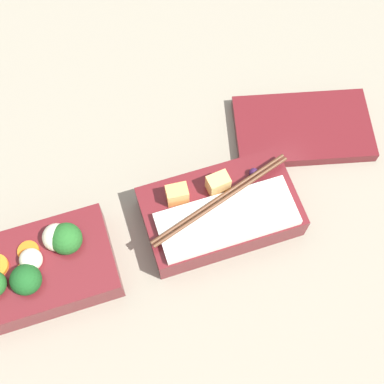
{
  "coord_description": "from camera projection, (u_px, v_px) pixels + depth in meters",
  "views": [
    {
      "loc": [
        0.01,
        -0.27,
        0.72
      ],
      "look_at": [
        0.1,
        0.03,
        0.05
      ],
      "focal_mm": 50.0,
      "sensor_mm": 36.0,
      "label": 1
    }
  ],
  "objects": [
    {
      "name": "ground_plane",
      "position": [
        131.0,
        245.0,
        0.76
      ],
      "size": [
        3.0,
        3.0,
        0.0
      ],
      "primitive_type": "plane",
      "color": "gray"
    },
    {
      "name": "bento_tray_vegetable",
      "position": [
        32.0,
        271.0,
        0.71
      ],
      "size": [
        0.21,
        0.12,
        0.08
      ],
      "color": "maroon",
      "rests_on": "ground_plane"
    },
    {
      "name": "bento_lid",
      "position": [
        303.0,
        128.0,
        0.83
      ],
      "size": [
        0.23,
        0.17,
        0.02
      ],
      "primitive_type": "cube",
      "rotation": [
        0.0,
        0.0,
        -0.24
      ],
      "color": "maroon",
      "rests_on": "ground_plane"
    },
    {
      "name": "bento_tray_rice",
      "position": [
        220.0,
        211.0,
        0.75
      ],
      "size": [
        0.22,
        0.12,
        0.08
      ],
      "color": "maroon",
      "rests_on": "ground_plane"
    }
  ]
}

